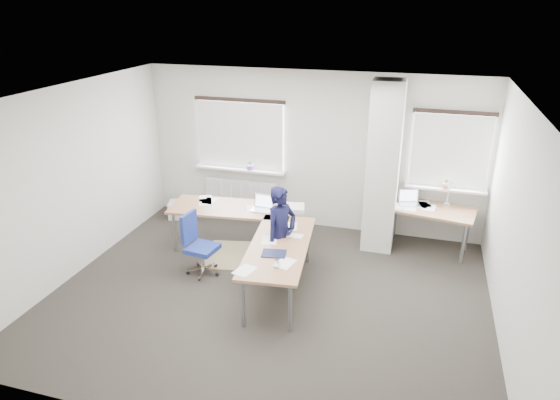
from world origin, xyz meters
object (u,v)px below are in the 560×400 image
(task_chair, at_px, (201,257))
(person, at_px, (281,235))
(desk_main, at_px, (257,227))
(desk_side, at_px, (430,211))

(task_chair, xyz_separation_m, person, (1.22, 0.14, 0.47))
(desk_main, relative_size, task_chair, 2.78)
(desk_side, height_order, task_chair, desk_side)
(task_chair, distance_m, person, 1.32)
(desk_side, bearing_deg, desk_main, -141.14)
(desk_side, relative_size, person, 1.02)
(desk_main, distance_m, desk_side, 2.86)
(person, bearing_deg, task_chair, 126.29)
(task_chair, bearing_deg, person, 14.76)
(desk_main, xyz_separation_m, task_chair, (-0.76, -0.41, -0.42))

